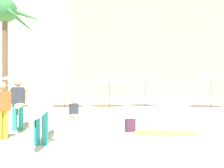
{
  "coord_description": "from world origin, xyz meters",
  "views": [
    {
      "loc": [
        0.49,
        -7.06,
        1.53
      ],
      "look_at": [
        0.1,
        6.0,
        1.53
      ],
      "focal_mm": 47.4,
      "sensor_mm": 36.0,
      "label": 1
    }
  ],
  "objects_px": {
    "person_mid_right": "(42,108)",
    "person_far_right": "(19,102)",
    "person_near_left": "(75,111)",
    "person_near_right": "(2,108)",
    "cafe_umbrella_3": "(65,78)",
    "cafe_umbrella_4": "(145,75)",
    "beach_towel": "(164,133)",
    "palm_tree_far_left": "(5,17)",
    "cafe_umbrella_0": "(211,76)",
    "cafe_umbrella_7": "(109,78)",
    "backpack": "(130,126)",
    "cafe_umbrella_1": "(18,76)",
    "person_mid_left": "(37,96)"
  },
  "relations": [
    {
      "from": "backpack",
      "to": "person_near_left",
      "type": "distance_m",
      "value": 4.71
    },
    {
      "from": "beach_towel",
      "to": "person_far_right",
      "type": "bearing_deg",
      "value": 173.72
    },
    {
      "from": "cafe_umbrella_0",
      "to": "cafe_umbrella_1",
      "type": "bearing_deg",
      "value": 179.82
    },
    {
      "from": "person_near_right",
      "to": "palm_tree_far_left",
      "type": "bearing_deg",
      "value": -37.41
    },
    {
      "from": "person_near_left",
      "to": "person_near_right",
      "type": "xyz_separation_m",
      "value": [
        -1.17,
        -5.45,
        0.56
      ]
    },
    {
      "from": "backpack",
      "to": "person_mid_left",
      "type": "distance_m",
      "value": 6.72
    },
    {
      "from": "cafe_umbrella_0",
      "to": "cafe_umbrella_7",
      "type": "height_order",
      "value": "cafe_umbrella_0"
    },
    {
      "from": "cafe_umbrella_1",
      "to": "cafe_umbrella_3",
      "type": "bearing_deg",
      "value": -0.94
    },
    {
      "from": "person_mid_right",
      "to": "person_far_right",
      "type": "height_order",
      "value": "person_mid_right"
    },
    {
      "from": "person_far_right",
      "to": "cafe_umbrella_4",
      "type": "bearing_deg",
      "value": -47.65
    },
    {
      "from": "cafe_umbrella_3",
      "to": "cafe_umbrella_4",
      "type": "bearing_deg",
      "value": 9.95
    },
    {
      "from": "person_far_right",
      "to": "palm_tree_far_left",
      "type": "bearing_deg",
      "value": 1.23
    },
    {
      "from": "beach_towel",
      "to": "person_far_right",
      "type": "distance_m",
      "value": 4.87
    },
    {
      "from": "backpack",
      "to": "cafe_umbrella_7",
      "type": "bearing_deg",
      "value": -19.8
    },
    {
      "from": "cafe_umbrella_3",
      "to": "person_far_right",
      "type": "distance_m",
      "value": 9.76
    },
    {
      "from": "person_far_right",
      "to": "person_mid_right",
      "type": "bearing_deg",
      "value": -170.77
    },
    {
      "from": "palm_tree_far_left",
      "to": "cafe_umbrella_0",
      "type": "relative_size",
      "value": 3.51
    },
    {
      "from": "cafe_umbrella_3",
      "to": "cafe_umbrella_4",
      "type": "xyz_separation_m",
      "value": [
        5.39,
        0.95,
        0.19
      ]
    },
    {
      "from": "cafe_umbrella_1",
      "to": "palm_tree_far_left",
      "type": "bearing_deg",
      "value": 121.13
    },
    {
      "from": "palm_tree_far_left",
      "to": "backpack",
      "type": "distance_m",
      "value": 18.7
    },
    {
      "from": "cafe_umbrella_0",
      "to": "person_mid_left",
      "type": "distance_m",
      "value": 11.31
    },
    {
      "from": "backpack",
      "to": "person_near_right",
      "type": "bearing_deg",
      "value": 85.74
    },
    {
      "from": "palm_tree_far_left",
      "to": "person_far_right",
      "type": "distance_m",
      "value": 16.49
    },
    {
      "from": "palm_tree_far_left",
      "to": "cafe_umbrella_0",
      "type": "height_order",
      "value": "palm_tree_far_left"
    },
    {
      "from": "palm_tree_far_left",
      "to": "person_near_left",
      "type": "xyz_separation_m",
      "value": [
        7.37,
        -10.37,
        -6.68
      ]
    },
    {
      "from": "palm_tree_far_left",
      "to": "person_near_right",
      "type": "height_order",
      "value": "palm_tree_far_left"
    },
    {
      "from": "cafe_umbrella_7",
      "to": "person_far_right",
      "type": "distance_m",
      "value": 10.51
    },
    {
      "from": "person_near_left",
      "to": "person_mid_left",
      "type": "xyz_separation_m",
      "value": [
        -2.04,
        0.94,
        0.63
      ]
    },
    {
      "from": "backpack",
      "to": "person_mid_right",
      "type": "bearing_deg",
      "value": 104.5
    },
    {
      "from": "cafe_umbrella_1",
      "to": "person_mid_left",
      "type": "xyz_separation_m",
      "value": [
        2.72,
        -5.1,
        -1.15
      ]
    },
    {
      "from": "cafe_umbrella_1",
      "to": "cafe_umbrella_3",
      "type": "relative_size",
      "value": 0.86
    },
    {
      "from": "cafe_umbrella_0",
      "to": "person_far_right",
      "type": "bearing_deg",
      "value": -133.79
    },
    {
      "from": "person_near_left",
      "to": "person_near_right",
      "type": "distance_m",
      "value": 5.6
    },
    {
      "from": "cafe_umbrella_1",
      "to": "person_near_right",
      "type": "height_order",
      "value": "cafe_umbrella_1"
    },
    {
      "from": "person_near_right",
      "to": "beach_towel",
      "type": "bearing_deg",
      "value": -134.17
    },
    {
      "from": "beach_towel",
      "to": "palm_tree_far_left",
      "type": "bearing_deg",
      "value": 126.58
    },
    {
      "from": "person_mid_left",
      "to": "cafe_umbrella_0",
      "type": "bearing_deg",
      "value": -8.32
    },
    {
      "from": "cafe_umbrella_3",
      "to": "cafe_umbrella_7",
      "type": "height_order",
      "value": "cafe_umbrella_7"
    },
    {
      "from": "cafe_umbrella_1",
      "to": "cafe_umbrella_7",
      "type": "relative_size",
      "value": 0.94
    },
    {
      "from": "person_mid_left",
      "to": "cafe_umbrella_4",
      "type": "bearing_deg",
      "value": 10.77
    },
    {
      "from": "cafe_umbrella_3",
      "to": "person_near_right",
      "type": "relative_size",
      "value": 1.73
    },
    {
      "from": "person_far_right",
      "to": "person_mid_left",
      "type": "distance_m",
      "value": 4.71
    },
    {
      "from": "cafe_umbrella_1",
      "to": "person_far_right",
      "type": "distance_m",
      "value": 10.42
    },
    {
      "from": "person_near_left",
      "to": "person_far_right",
      "type": "distance_m",
      "value": 3.97
    },
    {
      "from": "person_mid_right",
      "to": "person_near_right",
      "type": "relative_size",
      "value": 1.98
    },
    {
      "from": "cafe_umbrella_0",
      "to": "person_near_right",
      "type": "height_order",
      "value": "cafe_umbrella_0"
    },
    {
      "from": "cafe_umbrella_1",
      "to": "person_far_right",
      "type": "relative_size",
      "value": 0.87
    },
    {
      "from": "beach_towel",
      "to": "person_mid_right",
      "type": "relative_size",
      "value": 0.61
    },
    {
      "from": "palm_tree_far_left",
      "to": "person_far_right",
      "type": "height_order",
      "value": "palm_tree_far_left"
    },
    {
      "from": "cafe_umbrella_0",
      "to": "person_mid_right",
      "type": "xyz_separation_m",
      "value": [
        -7.92,
        -12.0,
        -1.13
      ]
    }
  ]
}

